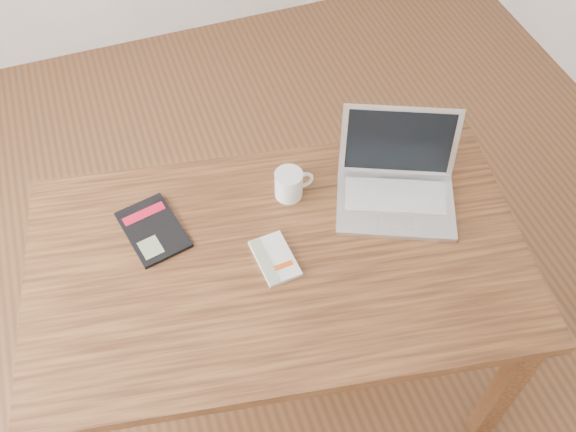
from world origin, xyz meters
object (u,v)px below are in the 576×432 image
object	(u,v)px
black_guidebook	(153,230)
laptop	(397,182)
desk	(279,273)
coffee_mug	(290,184)
white_guidebook	(275,259)

from	to	relation	value
black_guidebook	laptop	size ratio (longest dim) A/B	0.57
desk	laptop	size ratio (longest dim) A/B	3.50
desk	laptop	distance (m)	0.46
desk	coffee_mug	distance (m)	0.28
black_guidebook	laptop	xyz separation A→B (m)	(0.75, -0.11, 0.05)
desk	white_guidebook	size ratio (longest dim) A/B	9.09
coffee_mug	desk	bearing A→B (deg)	-118.05
coffee_mug	white_guidebook	bearing A→B (deg)	-120.18
laptop	coffee_mug	xyz separation A→B (m)	(-0.31, 0.11, -0.00)
white_guidebook	desk	bearing A→B (deg)	20.64
laptop	coffee_mug	world-z (taller)	laptop
desk	black_guidebook	size ratio (longest dim) A/B	6.10
white_guidebook	coffee_mug	bearing A→B (deg)	56.27
laptop	desk	bearing A→B (deg)	-142.15
black_guidebook	coffee_mug	bearing A→B (deg)	-12.44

